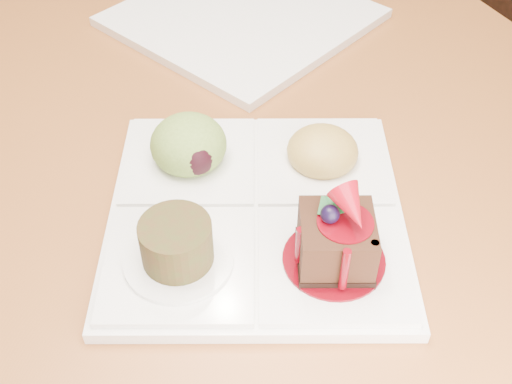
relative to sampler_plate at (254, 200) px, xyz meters
name	(u,v)px	position (x,y,z in m)	size (l,w,h in m)	color
ground	(129,262)	(-0.04, 0.63, -0.77)	(6.00, 6.00, 0.00)	#512E17
sampler_plate	(254,200)	(0.00, 0.00, 0.00)	(0.36, 0.36, 0.10)	white
second_plate	(242,17)	(0.14, 0.33, -0.01)	(0.28, 0.28, 0.01)	white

